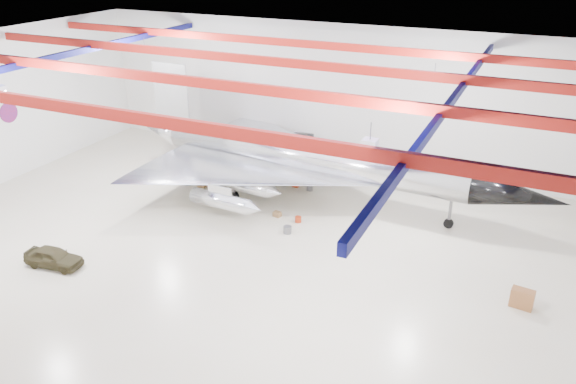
% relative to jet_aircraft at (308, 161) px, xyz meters
% --- Properties ---
extents(floor, '(40.00, 40.00, 0.00)m').
position_rel_jet_aircraft_xyz_m(floor, '(-1.75, -7.57, -2.75)').
color(floor, beige).
rests_on(floor, ground).
extents(wall_back, '(40.00, 0.00, 40.00)m').
position_rel_jet_aircraft_xyz_m(wall_back, '(-1.75, 7.43, 2.75)').
color(wall_back, silver).
rests_on(wall_back, floor).
extents(ceiling, '(40.00, 40.00, 0.00)m').
position_rel_jet_aircraft_xyz_m(ceiling, '(-1.75, -7.57, 8.25)').
color(ceiling, '#0A0F38').
rests_on(ceiling, wall_back).
extents(ceiling_structure, '(39.50, 29.50, 1.08)m').
position_rel_jet_aircraft_xyz_m(ceiling_structure, '(-1.75, -7.57, 7.57)').
color(ceiling_structure, maroon).
rests_on(ceiling_structure, ceiling).
extents(wall_roundel, '(0.10, 1.50, 1.50)m').
position_rel_jet_aircraft_xyz_m(wall_roundel, '(-21.69, -5.57, 2.25)').
color(wall_roundel, '#B21414').
rests_on(wall_roundel, wall_left).
extents(jet_aircraft, '(30.81, 18.38, 8.40)m').
position_rel_jet_aircraft_xyz_m(jet_aircraft, '(0.00, 0.00, 0.00)').
color(jet_aircraft, silver).
rests_on(jet_aircraft, floor).
extents(jeep, '(3.49, 1.77, 1.14)m').
position_rel_jet_aircraft_xyz_m(jeep, '(-9.28, -14.36, -2.19)').
color(jeep, '#37311B').
rests_on(jeep, floor).
extents(desk, '(1.16, 0.69, 1.01)m').
position_rel_jet_aircraft_xyz_m(desk, '(14.77, -7.45, -2.25)').
color(desk, brown).
rests_on(desk, floor).
extents(crate_ply, '(0.63, 0.53, 0.41)m').
position_rel_jet_aircraft_xyz_m(crate_ply, '(-7.79, -1.58, -2.55)').
color(crate_ply, olive).
rests_on(crate_ply, floor).
extents(toolbox_red, '(0.48, 0.39, 0.32)m').
position_rel_jet_aircraft_xyz_m(toolbox_red, '(-1.49, 1.31, -2.59)').
color(toolbox_red, '#AA2E11').
rests_on(toolbox_red, floor).
extents(engine_drum, '(0.61, 0.61, 0.46)m').
position_rel_jet_aircraft_xyz_m(engine_drum, '(0.96, -5.39, -2.52)').
color(engine_drum, '#59595B').
rests_on(engine_drum, floor).
extents(crate_small, '(0.53, 0.49, 0.30)m').
position_rel_jet_aircraft_xyz_m(crate_small, '(-8.88, -1.71, -2.61)').
color(crate_small, '#59595B').
rests_on(crate_small, floor).
extents(tool_chest, '(0.48, 0.48, 0.38)m').
position_rel_jet_aircraft_xyz_m(tool_chest, '(0.96, -3.75, -2.57)').
color(tool_chest, '#AA2E11').
rests_on(tool_chest, floor).
extents(oil_barrel, '(0.55, 0.47, 0.34)m').
position_rel_jet_aircraft_xyz_m(oil_barrel, '(-0.62, -3.61, -2.59)').
color(oil_barrel, olive).
rests_on(oil_barrel, floor).
extents(spares_box, '(0.54, 0.54, 0.40)m').
position_rel_jet_aircraft_xyz_m(spares_box, '(-0.30, 1.17, -2.55)').
color(spares_box, '#59595B').
rests_on(spares_box, floor).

